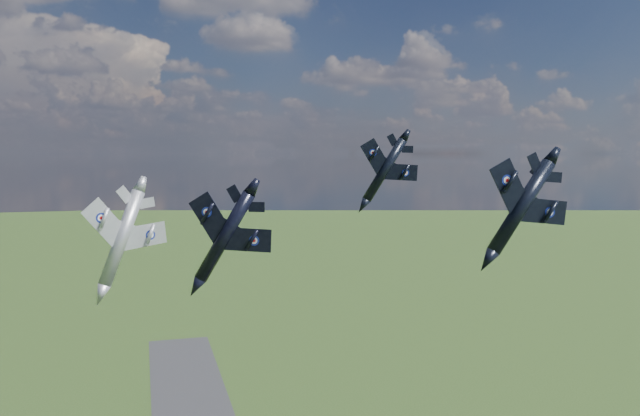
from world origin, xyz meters
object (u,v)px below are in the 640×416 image
object	(u,v)px
jet_right_navy	(521,207)
jet_lead_navy	(225,236)
jet_left_silver	(122,238)
jet_high_navy	(385,170)

from	to	relation	value
jet_right_navy	jet_lead_navy	bearing A→B (deg)	167.93
jet_lead_navy	jet_right_navy	bearing A→B (deg)	6.06
jet_lead_navy	jet_left_silver	bearing A→B (deg)	174.42
jet_high_navy	jet_left_silver	world-z (taller)	jet_high_navy
jet_right_navy	jet_high_navy	world-z (taller)	jet_high_navy
jet_lead_navy	jet_right_navy	world-z (taller)	jet_right_navy
jet_left_silver	jet_high_navy	bearing A→B (deg)	6.12
jet_lead_navy	jet_high_navy	bearing A→B (deg)	64.32
jet_lead_navy	jet_high_navy	xyz separation A→B (m)	(29.30, 27.65, 6.19)
jet_high_navy	jet_left_silver	bearing A→B (deg)	-138.79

